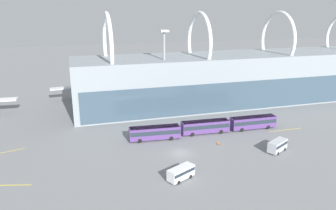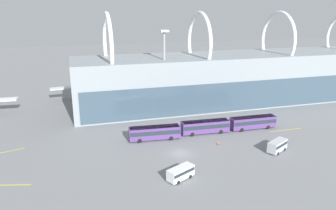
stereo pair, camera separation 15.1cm
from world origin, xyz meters
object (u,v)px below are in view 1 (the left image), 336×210
airliner_parked_remote (230,71)px  floodlight_mast (164,64)px  shuttle_bus_1 (205,126)px  airliner_at_gate_far (116,80)px  service_van_foreground (278,145)px  traffic_cone_0 (218,143)px  shuttle_bus_0 (155,132)px  service_van_crossing (181,172)px  shuttle_bus_2 (253,122)px

airliner_parked_remote → floodlight_mast: floodlight_mast is taller
airliner_parked_remote → shuttle_bus_1: 57.29m
airliner_at_gate_far → service_van_foreground: 63.81m
airliner_parked_remote → airliner_at_gate_far: bearing=89.8°
shuttle_bus_1 → traffic_cone_0: bearing=-85.5°
shuttle_bus_0 → service_van_foreground: (23.57, -13.86, -0.41)m
shuttle_bus_1 → traffic_cone_0: shuttle_bus_1 is taller
shuttle_bus_1 → airliner_at_gate_far: bearing=112.5°
airliner_at_gate_far → shuttle_bus_1: (15.63, -43.73, -3.35)m
airliner_at_gate_far → service_van_crossing: airliner_at_gate_far is taller
airliner_at_gate_far → shuttle_bus_1: bearing=-167.5°
service_van_foreground → traffic_cone_0: size_ratio=7.16×
floodlight_mast → traffic_cone_0: (5.35, -25.81, -14.14)m
shuttle_bus_1 → service_van_crossing: bearing=-120.4°
airliner_at_gate_far → traffic_cone_0: size_ratio=57.85×
airliner_parked_remote → service_van_foreground: size_ratio=7.48×
service_van_crossing → shuttle_bus_1: bearing=29.8°
airliner_at_gate_far → shuttle_bus_0: 44.36m
floodlight_mast → traffic_cone_0: bearing=-78.3°
service_van_crossing → floodlight_mast: floodlight_mast is taller
shuttle_bus_0 → shuttle_bus_2: (25.74, -0.08, 0.00)m
shuttle_bus_1 → service_van_foreground: (10.70, -14.28, -0.41)m
service_van_crossing → shuttle_bus_2: bearing=9.7°
shuttle_bus_0 → shuttle_bus_2: size_ratio=1.01×
airliner_parked_remote → shuttle_bus_1: (-30.73, -48.26, -3.08)m
shuttle_bus_0 → service_van_foreground: shuttle_bus_0 is taller
floodlight_mast → shuttle_bus_0: bearing=-112.1°
shuttle_bus_0 → traffic_cone_0: shuttle_bus_0 is taller
service_van_foreground → traffic_cone_0: service_van_foreground is taller
airliner_parked_remote → shuttle_bus_0: 65.42m
shuttle_bus_2 → traffic_cone_0: bearing=-150.3°
airliner_at_gate_far → traffic_cone_0: airliner_at_gate_far is taller
shuttle_bus_2 → shuttle_bus_1: bearing=179.5°
service_van_foreground → service_van_crossing: service_van_foreground is taller
airliner_parked_remote → service_van_crossing: airliner_parked_remote is taller
shuttle_bus_0 → service_van_crossing: (-0.03, -19.24, -0.49)m
service_van_foreground → traffic_cone_0: bearing=117.5°
service_van_crossing → service_van_foreground: bearing=-14.1°
service_van_foreground → floodlight_mast: 38.75m
airliner_parked_remote → shuttle_bus_2: 52.02m
floodlight_mast → traffic_cone_0: floodlight_mast is taller
shuttle_bus_0 → shuttle_bus_1: bearing=6.6°
floodlight_mast → airliner_parked_remote: bearing=39.6°
shuttle_bus_0 → traffic_cone_0: (13.08, -6.80, -1.50)m
shuttle_bus_1 → service_van_foreground: shuttle_bus_1 is taller
shuttle_bus_0 → shuttle_bus_1: (12.87, 0.42, 0.00)m
traffic_cone_0 → shuttle_bus_0: bearing=152.5°
airliner_parked_remote → service_van_crossing: (-43.63, -67.92, -3.57)m
shuttle_bus_0 → shuttle_bus_2: bearing=4.5°
shuttle_bus_0 → floodlight_mast: floodlight_mast is taller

